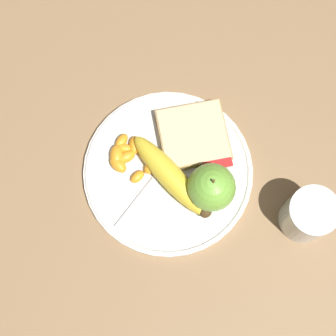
% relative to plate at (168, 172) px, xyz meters
% --- Properties ---
extents(ground_plane, '(3.00, 3.00, 0.00)m').
position_rel_plate_xyz_m(ground_plane, '(0.00, 0.00, -0.01)').
color(ground_plane, olive).
extents(plate, '(0.27, 0.27, 0.01)m').
position_rel_plate_xyz_m(plate, '(0.00, 0.00, 0.00)').
color(plate, silver).
rests_on(plate, ground_plane).
extents(juice_glass, '(0.07, 0.07, 0.09)m').
position_rel_plate_xyz_m(juice_glass, '(-0.19, 0.12, 0.03)').
color(juice_glass, silver).
rests_on(juice_glass, ground_plane).
extents(apple, '(0.07, 0.07, 0.08)m').
position_rel_plate_xyz_m(apple, '(-0.06, 0.05, 0.04)').
color(apple, '#72B23D').
rests_on(apple, plate).
extents(banana, '(0.11, 0.16, 0.04)m').
position_rel_plate_xyz_m(banana, '(-0.01, 0.01, 0.02)').
color(banana, yellow).
rests_on(banana, plate).
extents(bread_slice, '(0.11, 0.10, 0.02)m').
position_rel_plate_xyz_m(bread_slice, '(-0.05, -0.05, 0.02)').
color(bread_slice, '#AB8751').
rests_on(bread_slice, plate).
extents(fork, '(0.16, 0.14, 0.00)m').
position_rel_plate_xyz_m(fork, '(0.01, -0.00, 0.01)').
color(fork, silver).
rests_on(fork, plate).
extents(jam_packet, '(0.05, 0.04, 0.02)m').
position_rel_plate_xyz_m(jam_packet, '(-0.08, 0.00, 0.01)').
color(jam_packet, silver).
rests_on(jam_packet, plate).
extents(orange_segment_0, '(0.03, 0.04, 0.02)m').
position_rel_plate_xyz_m(orange_segment_0, '(0.07, -0.03, 0.01)').
color(orange_segment_0, orange).
rests_on(orange_segment_0, plate).
extents(orange_segment_1, '(0.03, 0.02, 0.01)m').
position_rel_plate_xyz_m(orange_segment_1, '(0.06, -0.05, 0.01)').
color(orange_segment_1, orange).
rests_on(orange_segment_1, plate).
extents(orange_segment_2, '(0.03, 0.03, 0.01)m').
position_rel_plate_xyz_m(orange_segment_2, '(0.06, -0.06, 0.01)').
color(orange_segment_2, orange).
rests_on(orange_segment_2, plate).
extents(orange_segment_3, '(0.03, 0.03, 0.02)m').
position_rel_plate_xyz_m(orange_segment_3, '(0.06, -0.03, 0.01)').
color(orange_segment_3, orange).
rests_on(orange_segment_3, plate).
extents(orange_segment_4, '(0.03, 0.04, 0.02)m').
position_rel_plate_xyz_m(orange_segment_4, '(0.07, -0.04, 0.01)').
color(orange_segment_4, orange).
rests_on(orange_segment_4, plate).
extents(orange_segment_5, '(0.03, 0.03, 0.01)m').
position_rel_plate_xyz_m(orange_segment_5, '(0.05, 0.00, 0.01)').
color(orange_segment_5, orange).
rests_on(orange_segment_5, plate).
extents(orange_segment_6, '(0.02, 0.03, 0.02)m').
position_rel_plate_xyz_m(orange_segment_6, '(0.04, -0.05, 0.01)').
color(orange_segment_6, orange).
rests_on(orange_segment_6, plate).
extents(orange_segment_7, '(0.03, 0.03, 0.02)m').
position_rel_plate_xyz_m(orange_segment_7, '(0.02, -0.04, 0.01)').
color(orange_segment_7, orange).
rests_on(orange_segment_7, plate).
extents(orange_segment_8, '(0.04, 0.03, 0.02)m').
position_rel_plate_xyz_m(orange_segment_8, '(0.02, -0.01, 0.01)').
color(orange_segment_8, orange).
rests_on(orange_segment_8, plate).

